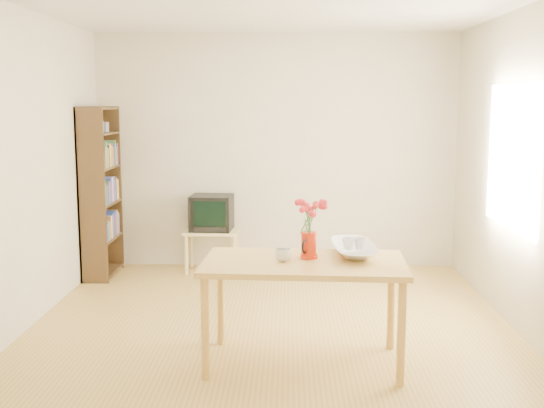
{
  "coord_description": "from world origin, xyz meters",
  "views": [
    {
      "loc": [
        0.14,
        -5.35,
        1.85
      ],
      "look_at": [
        0.0,
        0.3,
        1.0
      ],
      "focal_mm": 45.0,
      "sensor_mm": 36.0,
      "label": 1
    }
  ],
  "objects_px": {
    "table": "(304,272)",
    "television": "(212,212)",
    "pitcher": "(309,246)",
    "bowl": "(354,225)",
    "mug": "(283,255)"
  },
  "relations": [
    {
      "from": "pitcher",
      "to": "bowl",
      "type": "height_order",
      "value": "bowl"
    },
    {
      "from": "pitcher",
      "to": "bowl",
      "type": "xyz_separation_m",
      "value": [
        0.33,
        0.13,
        0.13
      ]
    },
    {
      "from": "table",
      "to": "television",
      "type": "xyz_separation_m",
      "value": [
        -0.95,
        2.68,
        -0.01
      ]
    },
    {
      "from": "table",
      "to": "bowl",
      "type": "height_order",
      "value": "bowl"
    },
    {
      "from": "table",
      "to": "mug",
      "type": "xyz_separation_m",
      "value": [
        -0.15,
        -0.02,
        0.13
      ]
    },
    {
      "from": "mug",
      "to": "television",
      "type": "height_order",
      "value": "television"
    },
    {
      "from": "table",
      "to": "pitcher",
      "type": "xyz_separation_m",
      "value": [
        0.03,
        0.09,
        0.17
      ]
    },
    {
      "from": "table",
      "to": "bowl",
      "type": "xyz_separation_m",
      "value": [
        0.36,
        0.22,
        0.3
      ]
    },
    {
      "from": "table",
      "to": "pitcher",
      "type": "distance_m",
      "value": 0.19
    },
    {
      "from": "bowl",
      "to": "pitcher",
      "type": "bearing_deg",
      "value": -158.66
    },
    {
      "from": "table",
      "to": "mug",
      "type": "height_order",
      "value": "mug"
    },
    {
      "from": "pitcher",
      "to": "television",
      "type": "relative_size",
      "value": 0.42
    },
    {
      "from": "table",
      "to": "television",
      "type": "height_order",
      "value": "television"
    },
    {
      "from": "bowl",
      "to": "table",
      "type": "bearing_deg",
      "value": -149.32
    },
    {
      "from": "pitcher",
      "to": "bowl",
      "type": "relative_size",
      "value": 0.42
    }
  ]
}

